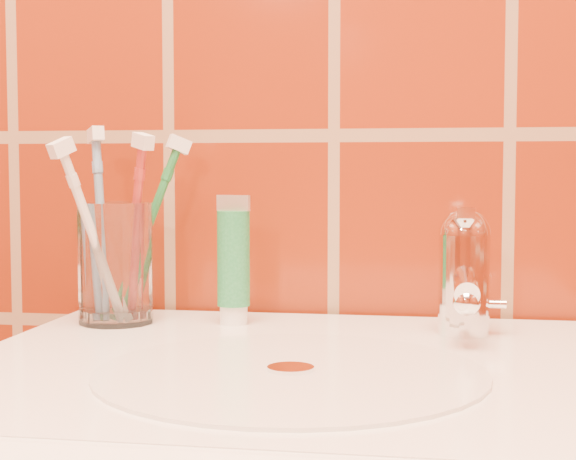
# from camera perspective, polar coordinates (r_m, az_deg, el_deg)

# --- Properties ---
(glass_tumbler) EXTENTS (0.09, 0.09, 0.12)m
(glass_tumbler) POSITION_cam_1_polar(r_m,az_deg,el_deg) (0.91, -11.06, -2.11)
(glass_tumbler) COLOR white
(glass_tumbler) RESTS_ON pedestal_sink
(toothpaste_tube) EXTENTS (0.04, 0.03, 0.13)m
(toothpaste_tube) POSITION_cam_1_polar(r_m,az_deg,el_deg) (0.88, -3.54, -2.21)
(toothpaste_tube) COLOR white
(toothpaste_tube) RESTS_ON pedestal_sink
(faucet) EXTENTS (0.05, 0.11, 0.12)m
(faucet) POSITION_cam_1_polar(r_m,az_deg,el_deg) (0.84, 11.33, -2.43)
(faucet) COLOR white
(faucet) RESTS_ON pedestal_sink
(toothbrush_0) EXTENTS (0.15, 0.14, 0.20)m
(toothbrush_0) POSITION_cam_1_polar(r_m,az_deg,el_deg) (0.92, -9.10, 0.04)
(toothbrush_0) COLOR #20783A
(toothbrush_0) RESTS_ON glass_tumbler
(toothbrush_1) EXTENTS (0.08, 0.09, 0.21)m
(toothbrush_1) POSITION_cam_1_polar(r_m,az_deg,el_deg) (0.92, -11.99, 0.28)
(toothbrush_1) COLOR #6D95C2
(toothbrush_1) RESTS_ON glass_tumbler
(toothbrush_2) EXTENTS (0.10, 0.09, 0.20)m
(toothbrush_2) POSITION_cam_1_polar(r_m,az_deg,el_deg) (0.89, -9.93, -0.04)
(toothbrush_2) COLOR #A22922
(toothbrush_2) RESTS_ON glass_tumbler
(toothbrush_3) EXTENTS (0.13, 0.16, 0.21)m
(toothbrush_3) POSITION_cam_1_polar(r_m,az_deg,el_deg) (0.87, -12.48, -0.40)
(toothbrush_3) COLOR silver
(toothbrush_3) RESTS_ON glass_tumbler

